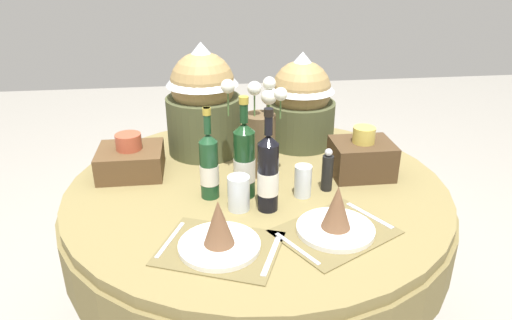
{
  "coord_description": "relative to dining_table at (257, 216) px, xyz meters",
  "views": [
    {
      "loc": [
        -0.19,
        -1.55,
        1.54
      ],
      "look_at": [
        0.0,
        0.03,
        0.81
      ],
      "focal_mm": 33.42,
      "sensor_mm": 36.0,
      "label": 1
    }
  ],
  "objects": [
    {
      "name": "wine_bottle_right",
      "position": [
        0.01,
        -0.19,
        0.28
      ],
      "size": [
        0.07,
        0.07,
        0.35
      ],
      "color": "black",
      "rests_on": "dining_table"
    },
    {
      "name": "flower_vase",
      "position": [
        0.02,
        0.09,
        0.3
      ],
      "size": [
        0.23,
        0.14,
        0.37
      ],
      "color": "brown",
      "rests_on": "dining_table"
    },
    {
      "name": "tumbler_near_right",
      "position": [
        -0.08,
        -0.17,
        0.2
      ],
      "size": [
        0.07,
        0.07,
        0.12
      ],
      "primitive_type": "cylinder",
      "color": "silver",
      "rests_on": "dining_table"
    },
    {
      "name": "gift_tub_back_right",
      "position": [
        0.23,
        0.37,
        0.35
      ],
      "size": [
        0.3,
        0.3,
        0.41
      ],
      "color": "#474C2D",
      "rests_on": "dining_table"
    },
    {
      "name": "woven_basket_side_left",
      "position": [
        -0.47,
        0.14,
        0.2
      ],
      "size": [
        0.24,
        0.21,
        0.16
      ],
      "color": "brown",
      "rests_on": "dining_table"
    },
    {
      "name": "place_setting_left",
      "position": [
        -0.16,
        -0.4,
        0.19
      ],
      "size": [
        0.41,
        0.37,
        0.16
      ],
      "color": "brown",
      "rests_on": "dining_table"
    },
    {
      "name": "wine_bottle_centre",
      "position": [
        -0.05,
        -0.08,
        0.28
      ],
      "size": [
        0.08,
        0.08,
        0.36
      ],
      "color": "#143819",
      "rests_on": "dining_table"
    },
    {
      "name": "woven_basket_side_right",
      "position": [
        0.4,
        0.03,
        0.22
      ],
      "size": [
        0.22,
        0.18,
        0.19
      ],
      "color": "#47331E",
      "rests_on": "dining_table"
    },
    {
      "name": "place_setting_right",
      "position": [
        0.2,
        -0.35,
        0.19
      ],
      "size": [
        0.42,
        0.39,
        0.16
      ],
      "color": "brown",
      "rests_on": "dining_table"
    },
    {
      "name": "dining_table",
      "position": [
        0.0,
        0.0,
        0.0
      ],
      "size": [
        1.42,
        1.42,
        0.73
      ],
      "color": "olive",
      "rests_on": "ground"
    },
    {
      "name": "tumbler_near_left",
      "position": [
        0.15,
        -0.11,
        0.2
      ],
      "size": [
        0.06,
        0.06,
        0.11
      ],
      "primitive_type": "cylinder",
      "color": "silver",
      "rests_on": "dining_table"
    },
    {
      "name": "pepper_mill",
      "position": [
        0.24,
        -0.08,
        0.22
      ],
      "size": [
        0.04,
        0.04,
        0.16
      ],
      "color": "black",
      "rests_on": "dining_table"
    },
    {
      "name": "gift_tub_back_left",
      "position": [
        -0.18,
        0.33,
        0.38
      ],
      "size": [
        0.31,
        0.31,
        0.46
      ],
      "color": "#474C2D",
      "rests_on": "dining_table"
    },
    {
      "name": "wine_bottle_left",
      "position": [
        -0.18,
        -0.08,
        0.26
      ],
      "size": [
        0.07,
        0.07,
        0.33
      ],
      "color": "#194223",
      "rests_on": "dining_table"
    }
  ]
}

